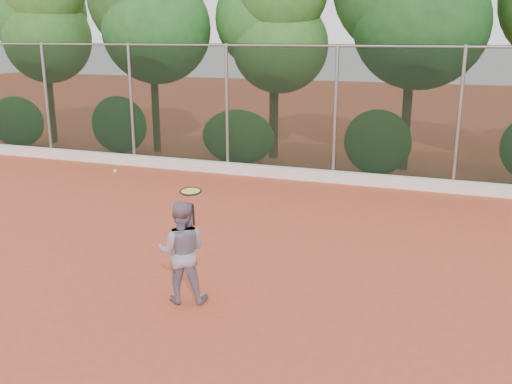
% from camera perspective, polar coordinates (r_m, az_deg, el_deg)
% --- Properties ---
extents(ground, '(80.00, 80.00, 0.00)m').
position_cam_1_polar(ground, '(8.83, -2.23, -9.49)').
color(ground, '#BA482B').
rests_on(ground, ground).
extents(concrete_curb, '(24.00, 0.20, 0.30)m').
position_cam_1_polar(concrete_curb, '(14.98, 7.55, 1.54)').
color(concrete_curb, silver).
rests_on(concrete_curb, ground).
extents(tennis_player, '(0.87, 0.76, 1.50)m').
position_cam_1_polar(tennis_player, '(8.20, -7.42, -5.93)').
color(tennis_player, gray).
rests_on(tennis_player, ground).
extents(chainlink_fence, '(24.09, 0.09, 3.50)m').
position_cam_1_polar(chainlink_fence, '(14.84, 7.94, 8.11)').
color(chainlink_fence, black).
rests_on(chainlink_fence, ground).
extents(foliage_backdrop, '(23.70, 3.63, 7.55)m').
position_cam_1_polar(foliage_backdrop, '(16.79, 7.85, 17.65)').
color(foliage_backdrop, '#3F2818').
rests_on(foliage_backdrop, ground).
extents(tennis_racket, '(0.35, 0.35, 0.53)m').
position_cam_1_polar(tennis_racket, '(7.68, -6.52, -0.20)').
color(tennis_racket, black).
rests_on(tennis_racket, ground).
extents(tennis_ball_in_flight, '(0.06, 0.06, 0.06)m').
position_cam_1_polar(tennis_ball_in_flight, '(8.84, -13.90, 2.04)').
color(tennis_ball_in_flight, '#B4D530').
rests_on(tennis_ball_in_flight, ground).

